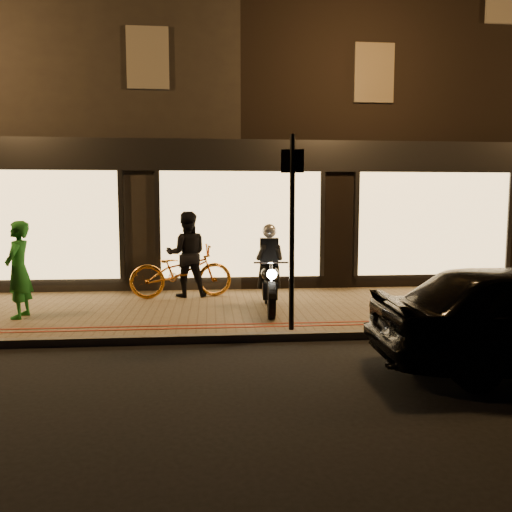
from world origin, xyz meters
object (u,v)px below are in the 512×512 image
(motorcycle, at_px, (270,277))
(person_green, at_px, (18,270))
(sign_post, at_px, (292,222))
(bicycle_gold, at_px, (181,271))

(motorcycle, distance_m, person_green, 4.36)
(motorcycle, relative_size, sign_post, 0.65)
(bicycle_gold, xyz_separation_m, person_green, (-2.66, -1.64, 0.28))
(motorcycle, relative_size, person_green, 1.16)
(bicycle_gold, height_order, person_green, person_green)
(sign_post, bearing_deg, motorcycle, 96.92)
(motorcycle, height_order, sign_post, sign_post)
(motorcycle, bearing_deg, sign_post, -79.14)
(bicycle_gold, relative_size, person_green, 1.26)
(sign_post, relative_size, person_green, 1.80)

